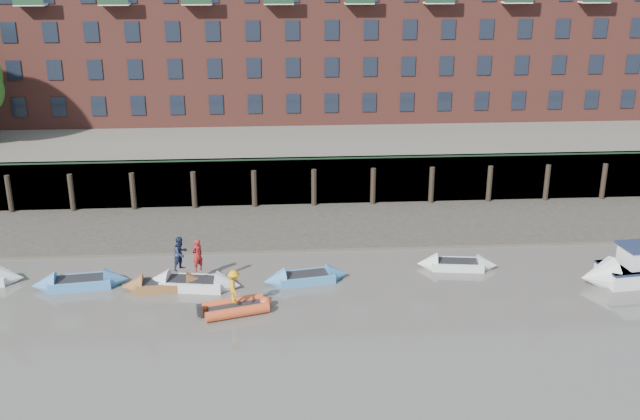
{
  "coord_description": "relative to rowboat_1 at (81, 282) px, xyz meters",
  "views": [
    {
      "loc": [
        -0.85,
        -25.97,
        16.74
      ],
      "look_at": [
        1.74,
        12.0,
        3.2
      ],
      "focal_mm": 42.0,
      "sensor_mm": 36.0,
      "label": 1
    }
  ],
  "objects": [
    {
      "name": "ground",
      "position": [
        10.83,
        -9.96,
        -0.25
      ],
      "size": [
        220.0,
        220.0,
        0.0
      ],
      "primitive_type": "plane",
      "color": "#59554E",
      "rests_on": "ground"
    },
    {
      "name": "foreshore",
      "position": [
        10.83,
        8.04,
        -0.25
      ],
      "size": [
        110.0,
        8.0,
        0.5
      ],
      "primitive_type": "cube",
      "color": "#3D382F",
      "rests_on": "ground"
    },
    {
      "name": "mud_band",
      "position": [
        10.83,
        4.64,
        -0.25
      ],
      "size": [
        110.0,
        1.6,
        0.1
      ],
      "primitive_type": "cube",
      "color": "#4C4336",
      "rests_on": "ground"
    },
    {
      "name": "river_wall",
      "position": [
        10.83,
        12.42,
        1.35
      ],
      "size": [
        110.0,
        1.23,
        3.3
      ],
      "color": "#2D2A26",
      "rests_on": "ground"
    },
    {
      "name": "bank_terrace",
      "position": [
        10.83,
        26.04,
        1.35
      ],
      "size": [
        110.0,
        28.0,
        3.2
      ],
      "primitive_type": "cube",
      "color": "#5E594D",
      "rests_on": "ground"
    },
    {
      "name": "rowboat_1",
      "position": [
        0.0,
        0.0,
        0.0
      ],
      "size": [
        4.98,
        2.02,
        1.4
      ],
      "rotation": [
        0.0,
        0.0,
        0.13
      ],
      "color": "teal",
      "rests_on": "ground"
    },
    {
      "name": "rowboat_2",
      "position": [
        4.4,
        -0.55,
        -0.02
      ],
      "size": [
        4.5,
        1.54,
        1.29
      ],
      "rotation": [
        0.0,
        0.0,
        0.06
      ],
      "color": "brown",
      "rests_on": "ground"
    },
    {
      "name": "rowboat_3",
      "position": [
        5.81,
        -0.53,
        0.01
      ],
      "size": [
        5.14,
        2.21,
        1.44
      ],
      "rotation": [
        0.0,
        0.0,
        -0.16
      ],
      "color": "silver",
      "rests_on": "ground"
    },
    {
      "name": "rowboat_4",
      "position": [
        11.68,
        -0.17,
        -0.02
      ],
      "size": [
        4.69,
        2.08,
        1.32
      ],
      "rotation": [
        0.0,
        0.0,
        0.17
      ],
      "color": "teal",
      "rests_on": "ground"
    },
    {
      "name": "rowboat_6",
      "position": [
        20.02,
        1.0,
        -0.02
      ],
      "size": [
        4.48,
        1.83,
        1.26
      ],
      "rotation": [
        0.0,
        0.0,
        -0.13
      ],
      "color": "silver",
      "rests_on": "ground"
    },
    {
      "name": "rib_tender",
      "position": [
        8.21,
        -3.36,
        0.01
      ],
      "size": [
        3.46,
        2.38,
        0.58
      ],
      "rotation": [
        0.0,
        0.0,
        0.29
      ],
      "color": "#C84820",
      "rests_on": "ground"
    },
    {
      "name": "motor_launch",
      "position": [
        28.61,
        -1.35,
        0.42
      ],
      "size": [
        6.53,
        2.82,
        2.61
      ],
      "rotation": [
        0.0,
        0.0,
        3.26
      ],
      "color": "silver",
      "rests_on": "ground"
    },
    {
      "name": "person_rower_a",
      "position": [
        6.13,
        -0.55,
        1.59
      ],
      "size": [
        0.75,
        0.72,
        1.73
      ],
      "primitive_type": "imported",
      "rotation": [
        0.0,
        0.0,
        3.85
      ],
      "color": "maroon",
      "rests_on": "rowboat_3"
    },
    {
      "name": "person_rower_b",
      "position": [
        5.27,
        -0.34,
        1.62
      ],
      "size": [
        1.08,
        1.11,
        1.8
      ],
      "primitive_type": "imported",
      "rotation": [
        0.0,
        0.0,
        0.9
      ],
      "color": "#19233F",
      "rests_on": "rowboat_3"
    },
    {
      "name": "person_rib_crew",
      "position": [
        8.09,
        -3.4,
        1.12
      ],
      "size": [
        0.75,
        1.14,
        1.64
      ],
      "primitive_type": "imported",
      "rotation": [
        0.0,
        0.0,
        1.71
      ],
      "color": "orange",
      "rests_on": "rib_tender"
    }
  ]
}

